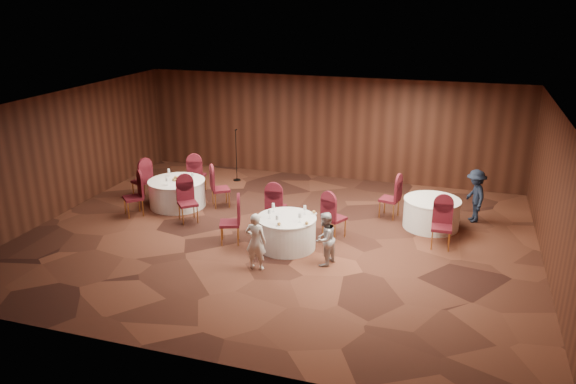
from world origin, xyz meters
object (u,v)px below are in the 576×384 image
(table_main, at_px, (287,232))
(woman_a, at_px, (256,241))
(man_c, at_px, (475,196))
(woman_b, at_px, (325,239))
(mic_stand, at_px, (237,166))
(table_left, at_px, (177,193))
(table_right, at_px, (431,213))

(table_main, xyz_separation_m, woman_a, (-0.29, -1.22, 0.26))
(man_c, bearing_deg, table_main, -72.83)
(woman_b, relative_size, man_c, 0.87)
(table_main, xyz_separation_m, mic_stand, (-3.01, 4.28, 0.11))
(woman_b, distance_m, man_c, 4.70)
(table_left, distance_m, table_right, 6.82)
(table_left, distance_m, man_c, 7.92)
(woman_a, bearing_deg, mic_stand, -61.18)
(table_main, xyz_separation_m, man_c, (4.11, 2.97, 0.32))
(woman_a, xyz_separation_m, man_c, (4.39, 4.20, 0.06))
(mic_stand, distance_m, woman_a, 6.14)
(woman_b, bearing_deg, mic_stand, -122.27)
(table_right, relative_size, mic_stand, 0.85)
(table_main, distance_m, woman_a, 1.28)
(table_left, bearing_deg, woman_b, -25.50)
(mic_stand, bearing_deg, man_c, -10.42)
(woman_a, height_order, man_c, man_c)
(table_left, height_order, mic_stand, mic_stand)
(woman_b, xyz_separation_m, man_c, (3.06, 3.57, 0.09))
(table_left, relative_size, man_c, 1.13)
(table_left, xyz_separation_m, table_right, (6.80, 0.57, 0.00))
(mic_stand, xyz_separation_m, woman_a, (2.73, -5.50, 0.15))
(table_right, relative_size, man_c, 1.02)
(table_main, bearing_deg, woman_a, -103.21)
(table_right, relative_size, woman_a, 1.11)
(woman_a, xyz_separation_m, woman_b, (1.33, 0.63, -0.03))
(table_right, bearing_deg, woman_a, -134.38)
(table_right, xyz_separation_m, woman_a, (-3.39, -3.46, 0.26))
(table_left, bearing_deg, table_right, 4.77)
(woman_a, distance_m, man_c, 6.08)
(table_main, distance_m, mic_stand, 5.24)
(table_main, bearing_deg, mic_stand, 125.14)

